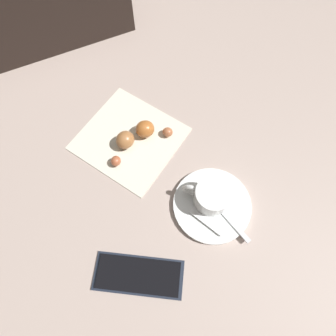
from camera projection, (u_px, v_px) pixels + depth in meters
The scene contains 9 objects.
ground_plane at pixel (175, 170), 0.57m from camera, with size 1.80×1.80×0.00m, color #B09C91.
saucer at pixel (212, 205), 0.53m from camera, with size 0.15×0.15×0.01m, color white.
espresso_cup at pixel (211, 196), 0.51m from camera, with size 0.09×0.07×0.05m.
teaspoon at pixel (219, 207), 0.52m from camera, with size 0.12×0.04×0.01m.
sugar_packet at pixel (207, 220), 0.51m from camera, with size 0.07×0.02×0.01m, color white.
napkin at pixel (129, 139), 0.59m from camera, with size 0.20×0.19×0.00m, color silver.
croissant at pixel (136, 136), 0.58m from camera, with size 0.09×0.14×0.03m.
cell_phone at pixel (139, 275), 0.49m from camera, with size 0.17×0.13×0.01m.
laptop_bag at pixel (44, 0), 0.62m from camera, with size 0.37×0.13×0.19m, color #2C221D.
Camera 1 is at (-0.12, 0.18, 0.52)m, focal length 30.09 mm.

